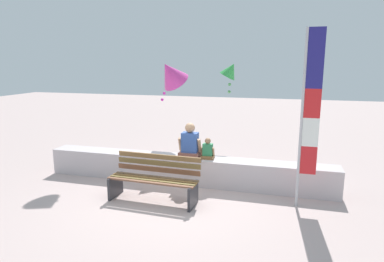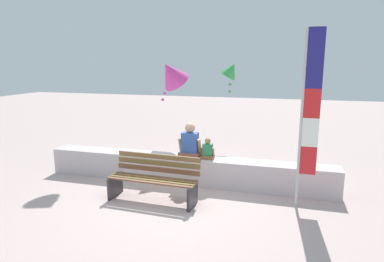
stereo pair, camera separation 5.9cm
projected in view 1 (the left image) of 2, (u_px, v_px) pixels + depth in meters
ground_plane at (171, 199)px, 6.76m from camera, size 40.00×40.00×0.00m
seawall_ledge at (185, 169)px, 7.66m from camera, size 6.60×0.53×0.61m
park_bench at (154, 179)px, 6.65m from camera, size 1.80×0.68×0.88m
person_adult at (190, 144)px, 7.49m from camera, size 0.51×0.38×0.78m
person_child at (208, 151)px, 7.41m from camera, size 0.31×0.23×0.47m
flag_banner at (308, 111)px, 6.06m from camera, size 0.34×0.05×3.30m
kite_magenta at (171, 73)px, 8.69m from camera, size 1.12×1.17×1.22m
kite_green at (230, 70)px, 8.80m from camera, size 0.61×0.59×0.85m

